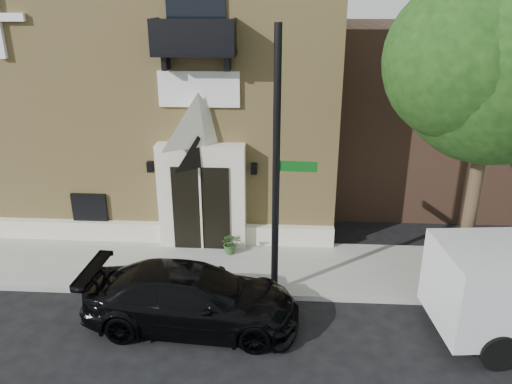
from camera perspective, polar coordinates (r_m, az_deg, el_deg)
ground at (r=13.28m, az=-3.45°, el=-12.03°), size 120.00×120.00×0.00m
sidewalk at (r=14.45m, az=1.23°, el=-8.66°), size 42.00×3.00×0.15m
church at (r=19.65m, az=-9.88°, el=13.26°), size 12.20×11.01×9.30m
street_tree_left at (r=12.32m, az=25.91°, el=12.60°), size 4.97×4.38×7.77m
black_sedan at (r=12.04m, az=-7.34°, el=-11.90°), size 5.15×2.30×1.47m
street_sign at (r=11.85m, az=2.42°, el=2.63°), size 1.06×1.06×6.66m
fire_hydrant at (r=14.34m, az=26.94°, el=-9.36°), size 0.45×0.36×0.79m
planter at (r=14.94m, az=-2.90°, el=-5.82°), size 0.74×0.69×0.67m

